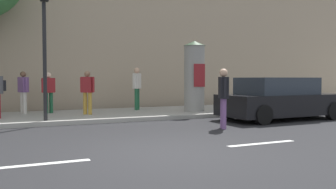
# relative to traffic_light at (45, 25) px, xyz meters

# --- Properties ---
(ground_plane) EXTENTS (80.00, 80.00, 0.00)m
(ground_plane) POSITION_rel_traffic_light_xyz_m (1.75, -5.24, -3.13)
(ground_plane) COLOR #232326
(sidewalk_curb) EXTENTS (36.00, 4.00, 0.15)m
(sidewalk_curb) POSITION_rel_traffic_light_xyz_m (1.75, 1.76, -3.06)
(sidewalk_curb) COLOR #9E9B93
(sidewalk_curb) RESTS_ON ground_plane
(lane_markings) EXTENTS (25.80, 0.16, 0.01)m
(lane_markings) POSITION_rel_traffic_light_xyz_m (1.75, -5.24, -3.13)
(lane_markings) COLOR silver
(lane_markings) RESTS_ON ground_plane
(building_backdrop) EXTENTS (36.00, 5.00, 10.64)m
(building_backdrop) POSITION_rel_traffic_light_xyz_m (1.75, 6.76, 2.19)
(building_backdrop) COLOR tan
(building_backdrop) RESTS_ON ground_plane
(traffic_light) EXTENTS (0.24, 0.45, 4.44)m
(traffic_light) POSITION_rel_traffic_light_xyz_m (0.00, 0.00, 0.00)
(traffic_light) COLOR black
(traffic_light) RESTS_ON sidewalk_curb
(poster_column) EXTENTS (0.90, 0.90, 2.83)m
(poster_column) POSITION_rel_traffic_light_xyz_m (5.80, 0.98, -1.54)
(poster_column) COLOR gray
(poster_column) RESTS_ON sidewalk_curb
(pedestrian_near_pole) EXTENTS (0.41, 0.60, 1.76)m
(pedestrian_near_pole) POSITION_rel_traffic_light_xyz_m (4.69, -2.83, -2.08)
(pedestrian_near_pole) COLOR #724C84
(pedestrian_near_pole) RESTS_ON ground_plane
(pedestrian_in_dark_shirt) EXTENTS (0.39, 0.58, 1.60)m
(pedestrian_in_dark_shirt) POSITION_rel_traffic_light_xyz_m (-0.53, 2.84, -2.05)
(pedestrian_in_dark_shirt) COLOR silver
(pedestrian_in_dark_shirt) RESTS_ON sidewalk_curb
(pedestrian_in_red_top) EXTENTS (0.48, 0.55, 1.78)m
(pedestrian_in_red_top) POSITION_rel_traffic_light_xyz_m (3.91, 2.57, -1.92)
(pedestrian_in_red_top) COLOR #1E5938
(pedestrian_in_red_top) RESTS_ON sidewalk_curb
(pedestrian_with_backpack) EXTENTS (0.54, 0.51, 1.56)m
(pedestrian_with_backpack) POSITION_rel_traffic_light_xyz_m (0.34, 2.59, -2.06)
(pedestrian_with_backpack) COLOR #1E5938
(pedestrian_with_backpack) RESTS_ON sidewalk_curb
(pedestrian_in_light_jacket) EXTENTS (0.46, 0.45, 1.60)m
(pedestrian_in_light_jacket) POSITION_rel_traffic_light_xyz_m (1.61, 1.49, -2.05)
(pedestrian_in_light_jacket) COLOR #B78C33
(pedestrian_in_light_jacket) RESTS_ON sidewalk_curb
(parked_car_dark) EXTENTS (4.59, 2.09, 1.51)m
(parked_car_dark) POSITION_rel_traffic_light_xyz_m (7.82, -1.71, -2.41)
(parked_car_dark) COLOR black
(parked_car_dark) RESTS_ON ground_plane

